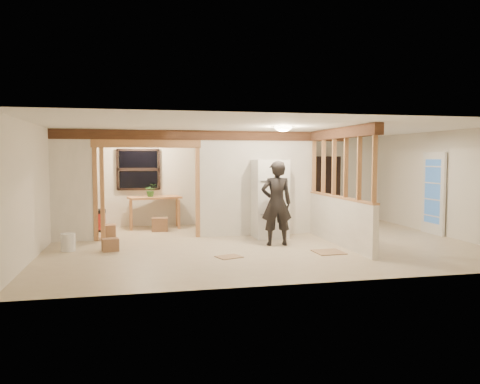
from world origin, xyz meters
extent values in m
cube|color=beige|center=(0.00, 0.00, -0.01)|extent=(9.00, 6.50, 0.01)
cube|color=white|center=(0.00, 0.00, 2.50)|extent=(9.00, 6.50, 0.01)
cube|color=beige|center=(0.00, 3.25, 1.25)|extent=(9.00, 0.01, 2.50)
cube|color=beige|center=(0.00, -3.25, 1.25)|extent=(9.00, 0.01, 2.50)
cube|color=beige|center=(-4.50, 0.00, 1.25)|extent=(0.01, 6.50, 2.50)
cube|color=beige|center=(4.50, 0.00, 1.25)|extent=(0.01, 6.50, 2.50)
cube|color=white|center=(-4.05, 1.20, 1.25)|extent=(0.90, 0.12, 2.50)
cube|color=white|center=(0.20, 1.20, 1.25)|extent=(2.80, 0.12, 2.50)
cube|color=#BB824E|center=(-2.40, 1.20, 1.10)|extent=(2.46, 0.14, 2.20)
cube|color=#52301C|center=(-1.00, 1.20, 2.38)|extent=(7.00, 0.18, 0.22)
cube|color=#52301C|center=(1.60, -0.40, 2.38)|extent=(0.18, 3.30, 0.22)
cube|color=white|center=(1.60, -0.40, 0.50)|extent=(0.12, 3.20, 1.00)
cube|color=#BB824E|center=(1.60, -0.40, 1.66)|extent=(0.14, 3.20, 1.32)
cube|color=black|center=(-2.60, 3.17, 1.55)|extent=(1.12, 0.10, 1.10)
cube|color=white|center=(4.42, 0.40, 1.00)|extent=(0.12, 0.86, 2.00)
ellipsoid|color=#FFEABF|center=(0.30, -0.50, 2.48)|extent=(0.36, 0.36, 0.16)
ellipsoid|color=#FFEABF|center=(-2.50, 2.30, 2.48)|extent=(0.32, 0.32, 0.14)
ellipsoid|color=#FFD88C|center=(-2.00, 1.60, 2.18)|extent=(0.07, 0.07, 0.07)
cube|color=white|center=(0.39, 0.78, 0.91)|extent=(0.75, 0.73, 1.82)
imported|color=black|center=(0.26, -0.21, 0.90)|extent=(0.69, 0.49, 1.80)
cube|color=#BB824E|center=(-2.20, 2.83, 0.42)|extent=(1.45, 0.93, 0.84)
imported|color=#255920|center=(-2.29, 2.74, 1.01)|extent=(0.35, 0.32, 0.34)
cylinder|color=#9F1C14|center=(-3.63, 2.58, 0.28)|extent=(0.57, 0.57, 0.57)
cube|color=black|center=(2.62, 3.02, 0.95)|extent=(0.95, 0.32, 1.90)
cylinder|color=white|center=(-3.99, 0.06, 0.18)|extent=(0.32, 0.32, 0.36)
cube|color=#976A49|center=(-2.09, 2.28, 0.17)|extent=(0.42, 0.36, 0.34)
cube|color=#976A49|center=(-3.30, 1.51, 0.15)|extent=(0.34, 0.34, 0.31)
cube|color=#976A49|center=(-3.17, -0.12, 0.13)|extent=(0.36, 0.31, 0.25)
cube|color=tan|center=(1.04, -1.18, 0.01)|extent=(0.56, 0.56, 0.02)
cube|color=tan|center=(-0.96, -1.19, 0.01)|extent=(0.53, 0.48, 0.01)
camera|label=1|loc=(-2.59, -9.69, 1.85)|focal=35.00mm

